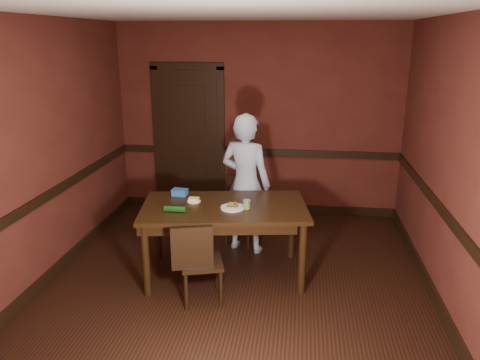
% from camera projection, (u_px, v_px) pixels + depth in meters
% --- Properties ---
extents(floor, '(4.00, 4.50, 0.01)m').
position_uv_depth(floor, '(236.00, 286.00, 4.88)').
color(floor, black).
rests_on(floor, ground).
extents(ceiling, '(4.00, 4.50, 0.01)m').
position_uv_depth(ceiling, '(235.00, 12.00, 4.09)').
color(ceiling, silver).
rests_on(ceiling, ground).
extents(wall_back, '(4.00, 0.02, 2.70)m').
position_uv_depth(wall_back, '(258.00, 121.00, 6.62)').
color(wall_back, '#542219').
rests_on(wall_back, ground).
extents(wall_front, '(4.00, 0.02, 2.70)m').
position_uv_depth(wall_front, '(172.00, 273.00, 2.36)').
color(wall_front, '#542219').
rests_on(wall_front, ground).
extents(wall_left, '(0.02, 4.50, 2.70)m').
position_uv_depth(wall_left, '(40.00, 154.00, 4.74)').
color(wall_left, '#542219').
rests_on(wall_left, ground).
extents(wall_right, '(0.02, 4.50, 2.70)m').
position_uv_depth(wall_right, '(453.00, 168.00, 4.23)').
color(wall_right, '#542219').
rests_on(wall_right, ground).
extents(dado_back, '(4.00, 0.03, 0.10)m').
position_uv_depth(dado_back, '(257.00, 152.00, 6.74)').
color(dado_back, black).
rests_on(dado_back, ground).
extents(dado_left, '(0.03, 4.50, 0.10)m').
position_uv_depth(dado_left, '(47.00, 196.00, 4.87)').
color(dado_left, black).
rests_on(dado_left, ground).
extents(dado_right, '(0.03, 4.50, 0.10)m').
position_uv_depth(dado_right, '(445.00, 214.00, 4.37)').
color(dado_right, black).
rests_on(dado_right, ground).
extents(baseboard_back, '(4.00, 0.03, 0.12)m').
position_uv_depth(baseboard_back, '(257.00, 207.00, 6.98)').
color(baseboard_back, black).
rests_on(baseboard_back, ground).
extents(baseboard_left, '(0.03, 4.50, 0.12)m').
position_uv_depth(baseboard_left, '(56.00, 269.00, 5.12)').
color(baseboard_left, black).
rests_on(baseboard_left, ground).
extents(baseboard_right, '(0.03, 4.50, 0.12)m').
position_uv_depth(baseboard_right, '(434.00, 294.00, 4.61)').
color(baseboard_right, black).
rests_on(baseboard_right, ground).
extents(door, '(1.05, 0.07, 2.20)m').
position_uv_depth(door, '(189.00, 137.00, 6.79)').
color(door, black).
rests_on(door, ground).
extents(dining_table, '(1.84, 1.22, 0.80)m').
position_uv_depth(dining_table, '(225.00, 241.00, 5.00)').
color(dining_table, black).
rests_on(dining_table, floor).
extents(chair_far, '(0.48, 0.48, 0.80)m').
position_uv_depth(chair_far, '(243.00, 212.00, 5.83)').
color(chair_far, black).
rests_on(chair_far, floor).
extents(chair_near, '(0.48, 0.48, 0.83)m').
position_uv_depth(chair_near, '(202.00, 261.00, 4.51)').
color(chair_near, black).
rests_on(chair_near, floor).
extents(person, '(0.70, 0.56, 1.67)m').
position_uv_depth(person, '(246.00, 184.00, 5.50)').
color(person, '#AEC4DB').
rests_on(person, floor).
extents(sandwich_plate, '(0.25, 0.25, 0.06)m').
position_uv_depth(sandwich_plate, '(233.00, 207.00, 4.79)').
color(sandwich_plate, white).
rests_on(sandwich_plate, dining_table).
extents(sauce_jar, '(0.08, 0.08, 0.09)m').
position_uv_depth(sauce_jar, '(247.00, 204.00, 4.78)').
color(sauce_jar, '#61963F').
rests_on(sauce_jar, dining_table).
extents(cheese_saucer, '(0.15, 0.15, 0.05)m').
position_uv_depth(cheese_saucer, '(194.00, 200.00, 4.99)').
color(cheese_saucer, white).
rests_on(cheese_saucer, dining_table).
extents(food_tub, '(0.18, 0.13, 0.07)m').
position_uv_depth(food_tub, '(180.00, 192.00, 5.18)').
color(food_tub, blue).
rests_on(food_tub, dining_table).
extents(wrapped_veg, '(0.22, 0.06, 0.06)m').
position_uv_depth(wrapped_veg, '(175.00, 209.00, 4.69)').
color(wrapped_veg, '#113D0F').
rests_on(wrapped_veg, dining_table).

